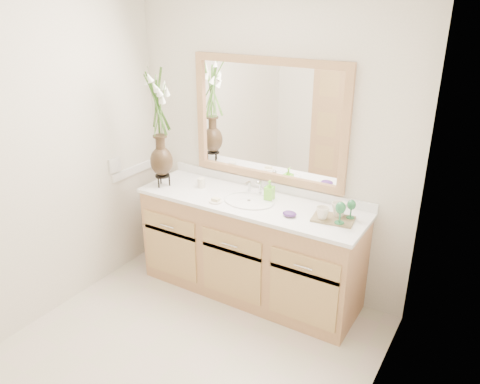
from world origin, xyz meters
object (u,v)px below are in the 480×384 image
Objects in this scene: tumbler at (201,183)px; tray at (333,219)px; soap_bottle at (270,191)px; flower_vase at (158,114)px.

tumbler reaches higher than tray.
tumbler is at bearing -177.83° from soap_bottle.
flower_vase reaches higher than tray.
flower_vase is 11.22× the size of tumbler.
tumbler is 1.16m from tray.
tray is at bearing -14.08° from soap_bottle.
tumbler is at bearing 24.10° from flower_vase.
flower_vase is 3.11× the size of tray.
soap_bottle is (0.60, 0.07, 0.03)m from tumbler.
tray is (1.16, -0.02, -0.03)m from tumbler.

